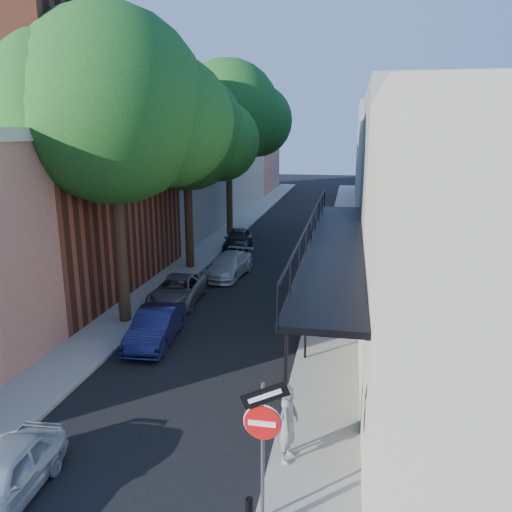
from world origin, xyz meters
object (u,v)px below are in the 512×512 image
at_px(parked_car_a, 1,478).
at_px(pedestrian, 288,423).
at_px(oak_mid, 195,134).
at_px(parked_car_b, 156,326).
at_px(parked_car_c, 178,290).
at_px(sign_post, 263,428).
at_px(parked_car_e, 238,239).
at_px(oak_far, 236,115).
at_px(oak_near, 126,111).
at_px(parked_car_d, 229,265).

relative_size(parked_car_a, pedestrian, 1.83).
distance_m(oak_mid, parked_car_b, 11.80).
bearing_deg(parked_car_b, parked_car_c, 94.25).
relative_size(sign_post, parked_car_e, 0.77).
bearing_deg(sign_post, oak_far, 103.91).
bearing_deg(oak_near, parked_car_b, -51.50).
bearing_deg(parked_car_d, parked_car_c, -99.13).
bearing_deg(parked_car_d, parked_car_a, -85.72).
relative_size(parked_car_b, pedestrian, 2.03).
distance_m(sign_post, oak_mid, 19.14).
xyz_separation_m(parked_car_c, parked_car_d, (1.20, 4.33, 0.03)).
bearing_deg(pedestrian, oak_mid, 32.58).
bearing_deg(oak_far, parked_car_c, -87.05).
relative_size(parked_car_b, parked_car_e, 0.94).
distance_m(parked_car_d, parked_car_e, 5.90).
height_order(parked_car_c, parked_car_e, parked_car_e).
height_order(oak_mid, oak_far, oak_far).
xyz_separation_m(parked_car_c, parked_car_e, (0.34, 10.17, 0.10)).
height_order(sign_post, parked_car_c, sign_post).
bearing_deg(oak_near, oak_mid, 90.37).
height_order(oak_far, pedestrian, oak_far).
distance_m(parked_car_a, pedestrian, 5.86).
bearing_deg(parked_car_a, parked_car_e, 87.39).
bearing_deg(oak_far, oak_near, -90.04).
bearing_deg(sign_post, parked_car_d, 105.93).
bearing_deg(parked_car_e, pedestrian, -79.52).
distance_m(sign_post, parked_car_c, 13.06).
xyz_separation_m(oak_far, parked_car_d, (1.95, -10.33, -7.67)).
bearing_deg(parked_car_e, parked_car_c, -97.26).
xyz_separation_m(sign_post, pedestrian, (0.24, 1.84, -1.02)).
relative_size(oak_mid, parked_car_e, 2.63).
height_order(oak_far, parked_car_b, oak_far).
bearing_deg(parked_car_b, sign_post, -60.57).
xyz_separation_m(oak_near, parked_car_e, (1.11, 12.52, -7.22)).
bearing_deg(oak_near, parked_car_d, 73.59).
bearing_deg(parked_car_d, pedestrian, -64.89).
relative_size(oak_near, parked_car_a, 3.48).
height_order(oak_near, oak_mid, oak_near).
height_order(oak_near, parked_car_c, oak_near).
height_order(oak_near, oak_far, oak_far).
distance_m(oak_mid, parked_car_d, 6.90).
bearing_deg(oak_far, pedestrian, -74.56).
height_order(sign_post, parked_car_e, sign_post).
relative_size(parked_car_d, pedestrian, 2.25).
relative_size(oak_mid, parked_car_d, 2.53).
bearing_deg(oak_near, parked_car_a, -81.92).
height_order(oak_near, parked_car_b, oak_near).
distance_m(oak_mid, parked_car_e, 7.93).
relative_size(oak_far, pedestrian, 6.63).
distance_m(oak_mid, pedestrian, 17.91).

